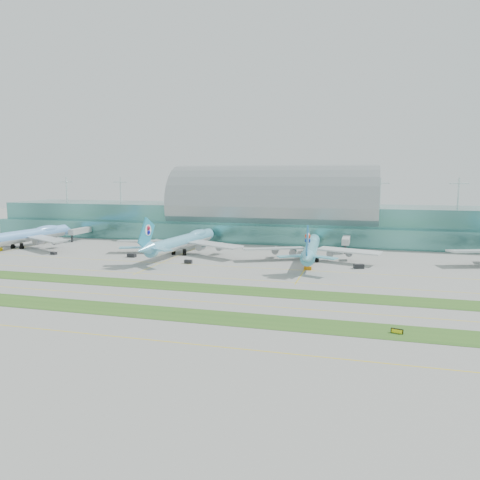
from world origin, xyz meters
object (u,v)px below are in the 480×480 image
(terminal, at_px, (273,215))
(airliner_b, at_px, (183,241))
(airliner_a, at_px, (23,235))
(airliner_c, at_px, (311,247))
(taxiway_sign_east, at_px, (397,331))

(terminal, xyz_separation_m, airliner_b, (-30.98, -63.82, -7.96))
(terminal, distance_m, airliner_a, 136.47)
(airliner_b, distance_m, airliner_c, 61.37)
(airliner_a, distance_m, taxiway_sign_east, 200.98)
(airliner_a, bearing_deg, airliner_b, 8.21)
(terminal, bearing_deg, taxiway_sign_east, -68.77)
(terminal, height_order, taxiway_sign_east, terminal)
(airliner_b, bearing_deg, airliner_a, -172.63)
(terminal, height_order, airliner_b, terminal)
(airliner_b, relative_size, airliner_c, 1.08)
(terminal, relative_size, taxiway_sign_east, 119.59)
(terminal, bearing_deg, airliner_b, -115.89)
(airliner_b, height_order, airliner_c, airliner_b)
(airliner_b, height_order, taxiway_sign_east, airliner_b)
(taxiway_sign_east, bearing_deg, airliner_c, 123.60)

